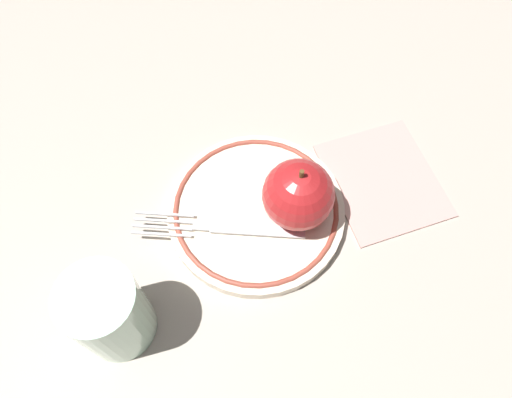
{
  "coord_description": "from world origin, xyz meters",
  "views": [
    {
      "loc": [
        0.19,
        -0.17,
        0.51
      ],
      "look_at": [
        -0.01,
        -0.02,
        0.04
      ],
      "focal_mm": 35.0,
      "sensor_mm": 36.0,
      "label": 1
    }
  ],
  "objects": [
    {
      "name": "fork",
      "position": [
        -0.01,
        -0.06,
        0.02
      ],
      "size": [
        0.14,
        0.16,
        0.0
      ],
      "rotation": [
        0.0,
        0.0,
        4.0
      ],
      "color": "silver",
      "rests_on": "plate"
    },
    {
      "name": "napkin_folded",
      "position": [
        0.05,
        0.13,
        0.0
      ],
      "size": [
        0.17,
        0.16,
        0.01
      ],
      "primitive_type": "cube",
      "rotation": [
        0.0,
        0.0,
        -0.31
      ],
      "color": "#CA998F",
      "rests_on": "ground_plane"
    },
    {
      "name": "drinking_glass",
      "position": [
        0.01,
        -0.2,
        0.05
      ],
      "size": [
        0.07,
        0.07,
        0.1
      ],
      "primitive_type": "cylinder",
      "color": "silver",
      "rests_on": "ground_plane"
    },
    {
      "name": "plate",
      "position": [
        -0.01,
        -0.02,
        0.01
      ],
      "size": [
        0.2,
        0.2,
        0.02
      ],
      "color": "beige",
      "rests_on": "ground_plane"
    },
    {
      "name": "apple_red_whole",
      "position": [
        0.02,
        0.02,
        0.06
      ],
      "size": [
        0.08,
        0.08,
        0.09
      ],
      "color": "#AE1E21",
      "rests_on": "plate"
    },
    {
      "name": "ground_plane",
      "position": [
        0.0,
        0.0,
        0.0
      ],
      "size": [
        2.0,
        2.0,
        0.0
      ],
      "primitive_type": "plane",
      "color": "#B0A394"
    }
  ]
}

